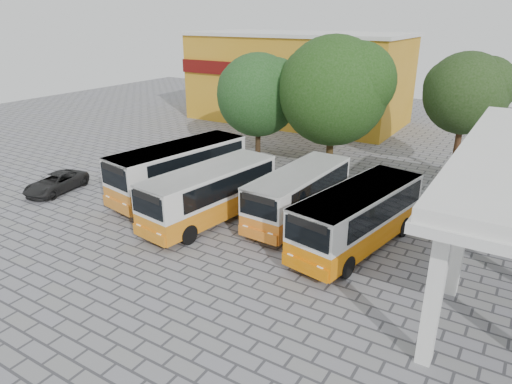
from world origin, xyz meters
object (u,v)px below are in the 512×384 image
Objects in this scene: bus_centre_right at (299,192)px; bus_far_right at (358,215)px; bus_far_left at (179,168)px; parked_car at (56,183)px; bus_centre_left at (210,191)px.

bus_centre_right is 3.81m from bus_far_right.
bus_far_left is 1.18× the size of bus_centre_right.
parked_car is at bearing -143.60° from bus_far_left.
bus_far_right is 2.03× the size of parked_car.
bus_far_left is 1.08× the size of bus_far_right.
bus_far_right reaches higher than bus_centre_left.
parked_car is (-10.27, -1.53, -1.05)m from bus_centre_left.
bus_centre_left is 2.00× the size of parked_car.
bus_far_right is at bearing -0.05° from parked_car.
bus_centre_left is at bearing -16.74° from bus_far_left.
parked_car is at bearing -161.26° from bus_centre_right.
bus_far_left reaches higher than bus_far_right.
bus_far_right reaches higher than bus_centre_right.
parked_car is (-14.01, -3.97, -0.96)m from bus_centre_right.
bus_far_left is at bearing 161.02° from bus_centre_left.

